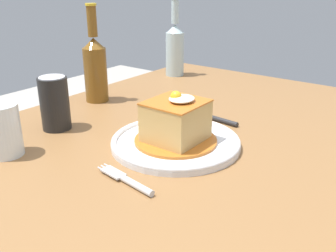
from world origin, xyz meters
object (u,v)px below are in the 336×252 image
at_px(beer_bottle_clear, 175,47).
at_px(beer_bottle_amber, 95,66).
at_px(knife, 216,119).
at_px(drinking_glass, 4,134).
at_px(fork, 129,181).
at_px(soda_can, 55,103).
at_px(main_plate, 176,142).

xyz_separation_m(beer_bottle_clear, beer_bottle_amber, (-0.37, 0.00, 0.00)).
bearing_deg(knife, drinking_glass, 150.02).
bearing_deg(fork, knife, 5.58).
bearing_deg(soda_can, knife, -45.84).
bearing_deg(beer_bottle_clear, drinking_glass, -171.08).
bearing_deg(soda_can, fork, -105.95).
distance_m(knife, soda_can, 0.38).
xyz_separation_m(knife, beer_bottle_amber, (-0.06, 0.35, 0.09)).
height_order(knife, beer_bottle_amber, beer_bottle_amber).
height_order(fork, drinking_glass, drinking_glass).
xyz_separation_m(beer_bottle_clear, drinking_glass, (-0.73, -0.11, -0.05)).
bearing_deg(drinking_glass, beer_bottle_amber, 18.15).
xyz_separation_m(knife, soda_can, (-0.27, 0.27, 0.06)).
distance_m(soda_can, beer_bottle_clear, 0.58).
bearing_deg(knife, main_plate, -178.20).
bearing_deg(drinking_glass, beer_bottle_clear, 8.92).
relative_size(fork, knife, 0.86).
height_order(soda_can, beer_bottle_amber, beer_bottle_amber).
relative_size(knife, drinking_glass, 1.58).
bearing_deg(soda_can, beer_bottle_amber, 21.87).
distance_m(main_plate, knife, 0.18).
relative_size(beer_bottle_clear, drinking_glass, 2.53).
relative_size(beer_bottle_amber, drinking_glass, 2.53).
height_order(main_plate, drinking_glass, drinking_glass).
height_order(fork, beer_bottle_clear, beer_bottle_clear).
height_order(beer_bottle_clear, drinking_glass, beer_bottle_clear).
height_order(main_plate, fork, main_plate).
bearing_deg(beer_bottle_clear, knife, -131.41).
distance_m(fork, beer_bottle_amber, 0.50).
bearing_deg(drinking_glass, knife, -29.98).
xyz_separation_m(fork, beer_bottle_clear, (0.66, 0.39, 0.09)).
bearing_deg(main_plate, beer_bottle_clear, 36.29).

